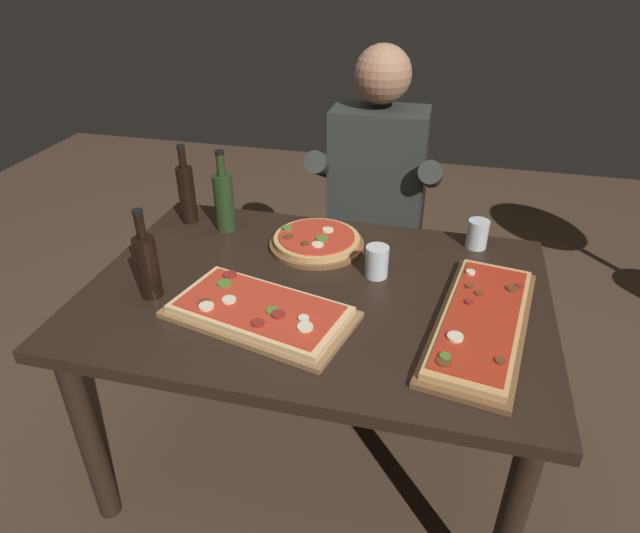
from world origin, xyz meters
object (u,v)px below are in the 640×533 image
object	(u,v)px
wine_bottle_dark	(147,264)
tumbler_far_side	(477,236)
dining_table	(316,314)
tumbler_near_camera	(377,262)
pizza_rectangular_left	(482,321)
pizza_round_far	(317,241)
oil_bottle_amber	(224,200)
vinegar_bottle_green	(187,192)
seated_diner	(375,195)
pizza_rectangular_front	(260,311)
diner_chair	(376,236)

from	to	relation	value
wine_bottle_dark	tumbler_far_side	bearing A→B (deg)	29.71
dining_table	tumbler_near_camera	bearing A→B (deg)	35.43
dining_table	wine_bottle_dark	xyz separation A→B (m)	(-0.47, -0.15, 0.20)
dining_table	pizza_rectangular_left	world-z (taller)	pizza_rectangular_left
pizza_round_far	wine_bottle_dark	size ratio (longest dim) A/B	1.16
pizza_round_far	oil_bottle_amber	bearing A→B (deg)	171.58
pizza_round_far	tumbler_near_camera	world-z (taller)	tumbler_near_camera
vinegar_bottle_green	dining_table	bearing A→B (deg)	-30.35
dining_table	seated_diner	xyz separation A→B (m)	(0.07, 0.74, 0.10)
pizza_rectangular_front	vinegar_bottle_green	xyz separation A→B (m)	(-0.46, 0.52, 0.10)
pizza_round_far	vinegar_bottle_green	world-z (taller)	vinegar_bottle_green
pizza_round_far	wine_bottle_dark	bearing A→B (deg)	-134.83
oil_bottle_amber	wine_bottle_dark	bearing A→B (deg)	-96.33
tumbler_far_side	diner_chair	distance (m)	0.69
seated_diner	vinegar_bottle_green	bearing A→B (deg)	-148.20
tumbler_near_camera	vinegar_bottle_green	bearing A→B (deg)	163.63
pizza_round_far	oil_bottle_amber	distance (m)	0.37
vinegar_bottle_green	tumbler_far_side	distance (m)	1.05
seated_diner	tumbler_near_camera	bearing A→B (deg)	-80.59
vinegar_bottle_green	seated_diner	distance (m)	0.76
wine_bottle_dark	tumbler_near_camera	size ratio (longest dim) A/B	2.74
pizza_rectangular_front	seated_diner	bearing A→B (deg)	78.62
oil_bottle_amber	pizza_rectangular_left	bearing A→B (deg)	-23.23
dining_table	seated_diner	bearing A→B (deg)	84.93
pizza_rectangular_front	vinegar_bottle_green	size ratio (longest dim) A/B	1.93
pizza_rectangular_left	pizza_round_far	distance (m)	0.65
tumbler_far_side	diner_chair	bearing A→B (deg)	131.26
tumbler_far_side	pizza_rectangular_front	bearing A→B (deg)	-136.20
dining_table	seated_diner	distance (m)	0.74
pizza_rectangular_front	vinegar_bottle_green	distance (m)	0.70
seated_diner	tumbler_far_side	bearing A→B (deg)	-40.26
diner_chair	dining_table	bearing A→B (deg)	-94.36
pizza_rectangular_left	tumbler_far_side	distance (m)	0.47
oil_bottle_amber	pizza_round_far	bearing A→B (deg)	-8.42
oil_bottle_amber	diner_chair	bearing A→B (deg)	48.22
pizza_rectangular_front	tumbler_near_camera	xyz separation A→B (m)	(0.29, 0.30, 0.03)
tumbler_far_side	diner_chair	xyz separation A→B (m)	(-0.41, 0.47, -0.30)
oil_bottle_amber	tumbler_near_camera	xyz separation A→B (m)	(0.59, -0.19, -0.06)
pizza_rectangular_front	vinegar_bottle_green	world-z (taller)	vinegar_bottle_green
pizza_rectangular_front	seated_diner	distance (m)	0.93
seated_diner	pizza_round_far	bearing A→B (deg)	-105.12
dining_table	tumbler_far_side	bearing A→B (deg)	39.34
tumbler_near_camera	diner_chair	world-z (taller)	diner_chair
oil_bottle_amber	diner_chair	xyz separation A→B (m)	(0.49, 0.54, -0.37)
pizza_rectangular_left	seated_diner	size ratio (longest dim) A/B	0.50
wine_bottle_dark	tumbler_near_camera	bearing A→B (deg)	22.90
diner_chair	seated_diner	distance (m)	0.28
pizza_rectangular_front	tumbler_far_side	size ratio (longest dim) A/B	5.75
dining_table	oil_bottle_amber	size ratio (longest dim) A/B	4.68
pizza_round_far	seated_diner	distance (m)	0.49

